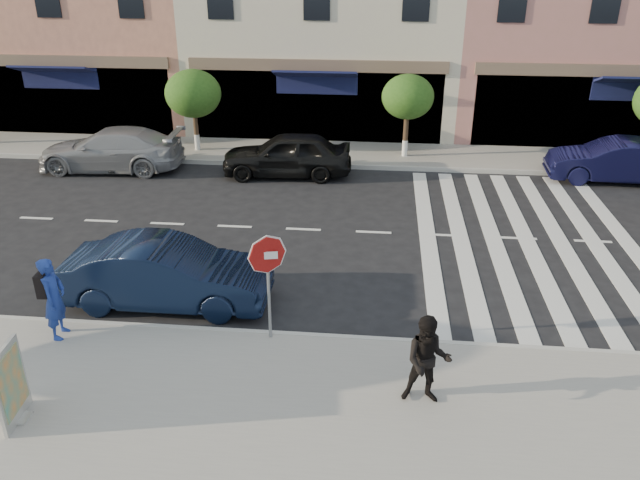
{
  "coord_description": "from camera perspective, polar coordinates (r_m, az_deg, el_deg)",
  "views": [
    {
      "loc": [
        2.1,
        -12.09,
        7.3
      ],
      "look_at": [
        0.84,
        0.38,
        1.4
      ],
      "focal_mm": 35.0,
      "sensor_mm": 36.0,
      "label": 1
    }
  ],
  "objects": [
    {
      "name": "poster_board",
      "position": [
        11.56,
        -26.39,
        -11.91
      ],
      "size": [
        0.35,
        0.92,
        1.4
      ],
      "rotation": [
        0.0,
        0.0,
        0.09
      ],
      "color": "beige",
      "rests_on": "sidewalk_near"
    },
    {
      "name": "car_far_left",
      "position": [
        23.72,
        -18.59,
        7.85
      ],
      "size": [
        5.2,
        2.26,
        1.49
      ],
      "primitive_type": "imported",
      "rotation": [
        0.0,
        0.0,
        -1.54
      ],
      "color": "gray",
      "rests_on": "ground"
    },
    {
      "name": "street_tree_c",
      "position": [
        23.43,
        8.03,
        12.8
      ],
      "size": [
        1.9,
        1.9,
        3.04
      ],
      "color": "#473323",
      "rests_on": "sidewalk_far"
    },
    {
      "name": "car_far_mid",
      "position": [
        21.91,
        -3.05,
        7.82
      ],
      "size": [
        4.58,
        2.06,
        1.53
      ],
      "primitive_type": "imported",
      "rotation": [
        0.0,
        0.0,
        -1.51
      ],
      "color": "black",
      "rests_on": "ground"
    },
    {
      "name": "walker",
      "position": [
        10.86,
        9.81,
        -10.8
      ],
      "size": [
        0.81,
        0.64,
        1.66
      ],
      "primitive_type": "imported",
      "rotation": [
        0.0,
        0.0,
        -0.01
      ],
      "color": "black",
      "rests_on": "sidewalk_near"
    },
    {
      "name": "sidewalk_far",
      "position": [
        24.28,
        0.54,
        7.91
      ],
      "size": [
        60.0,
        3.0,
        0.15
      ],
      "primitive_type": "cube",
      "color": "gray",
      "rests_on": "ground"
    },
    {
      "name": "stop_sign",
      "position": [
        11.96,
        -4.82,
        -2.2
      ],
      "size": [
        0.79,
        0.2,
        2.27
      ],
      "rotation": [
        0.0,
        0.0,
        0.2
      ],
      "color": "gray",
      "rests_on": "sidewalk_near"
    },
    {
      "name": "car_near_mid",
      "position": [
        14.22,
        -13.84,
        -3.02
      ],
      "size": [
        4.55,
        1.59,
        1.5
      ],
      "primitive_type": "imported",
      "rotation": [
        0.0,
        0.0,
        1.57
      ],
      "color": "black",
      "rests_on": "ground"
    },
    {
      "name": "car_far_right",
      "position": [
        23.56,
        25.34,
        6.56
      ],
      "size": [
        4.46,
        1.75,
        1.45
      ],
      "primitive_type": "imported",
      "rotation": [
        0.0,
        0.0,
        -1.62
      ],
      "color": "black",
      "rests_on": "ground"
    },
    {
      "name": "street_tree_wb",
      "position": [
        24.48,
        -11.53,
        12.96
      ],
      "size": [
        2.1,
        2.1,
        3.06
      ],
      "color": "#473323",
      "rests_on": "sidewalk_far"
    },
    {
      "name": "photographer",
      "position": [
        13.44,
        -23.14,
        -4.91
      ],
      "size": [
        0.46,
        0.66,
        1.73
      ],
      "primitive_type": "imported",
      "rotation": [
        0.0,
        0.0,
        1.65
      ],
      "color": "navy",
      "rests_on": "sidewalk_near"
    },
    {
      "name": "sidewalk_near",
      "position": [
        11.23,
        -6.63,
        -15.03
      ],
      "size": [
        60.0,
        4.5,
        0.15
      ],
      "primitive_type": "cube",
      "color": "gray",
      "rests_on": "ground"
    },
    {
      "name": "ground",
      "position": [
        14.28,
        -3.53,
        -5.59
      ],
      "size": [
        120.0,
        120.0,
        0.0
      ],
      "primitive_type": "plane",
      "color": "black",
      "rests_on": "ground"
    }
  ]
}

